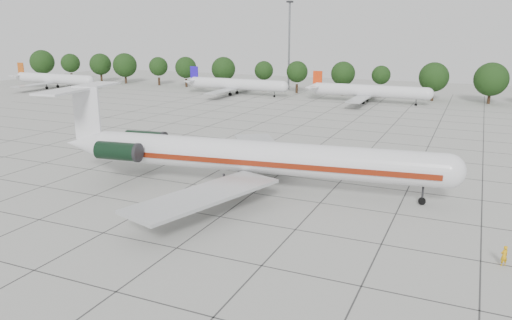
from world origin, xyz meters
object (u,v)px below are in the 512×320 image
at_px(bg_airliner_a, 53,79).
at_px(floodlight_mast, 289,41).
at_px(bg_airliner_b, 236,84).
at_px(main_airliner, 238,155).
at_px(ground_crew, 504,256).
at_px(bg_airliner_c, 369,91).

xyz_separation_m(bg_airliner_a, floodlight_mast, (66.12, 26.99, 11.37)).
distance_m(bg_airliner_a, bg_airliner_b, 58.03).
height_order(main_airliner, floodlight_mast, floodlight_mast).
bearing_deg(main_airliner, floodlight_mast, 99.13).
distance_m(main_airliner, ground_crew, 29.72).
height_order(bg_airliner_b, bg_airliner_c, same).
bearing_deg(main_airliner, bg_airliner_c, 82.20).
relative_size(ground_crew, floodlight_mast, 0.07).
bearing_deg(bg_airliner_a, floodlight_mast, 22.21).
relative_size(main_airliner, floodlight_mast, 1.88).
bearing_deg(ground_crew, bg_airliner_c, -107.26).
height_order(ground_crew, floodlight_mast, floodlight_mast).
relative_size(bg_airliner_b, floodlight_mast, 1.11).
xyz_separation_m(bg_airliner_a, bg_airliner_c, (93.74, 9.52, 0.00)).
bearing_deg(bg_airliner_c, floodlight_mast, 147.69).
bearing_deg(floodlight_mast, main_airliner, -73.13).
distance_m(ground_crew, bg_airliner_c, 87.26).
xyz_separation_m(main_airliner, bg_airliner_b, (-36.40, 73.27, -1.08)).
xyz_separation_m(main_airliner, bg_airliner_c, (0.08, 73.38, -1.08)).
bearing_deg(floodlight_mast, bg_airliner_b, -116.72).
height_order(bg_airliner_b, floodlight_mast, floodlight_mast).
distance_m(bg_airliner_b, bg_airliner_c, 36.48).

